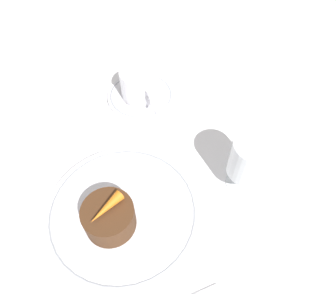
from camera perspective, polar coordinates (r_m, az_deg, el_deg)
ground_plane at (r=0.57m, az=-5.99°, el=-10.00°), size 3.00×3.00×0.00m
dinner_plate at (r=0.56m, az=-7.84°, el=-11.18°), size 0.26×0.26×0.01m
saucer at (r=0.71m, az=-4.74°, el=8.88°), size 0.14×0.14×0.01m
coffee_cup at (r=0.69m, az=-4.94°, el=11.05°), size 0.11×0.08×0.07m
spoon at (r=0.68m, az=-3.73°, el=6.54°), size 0.07×0.09×0.00m
wine_glass at (r=0.54m, az=14.24°, el=-2.12°), size 0.07×0.07×0.12m
dessert_cake at (r=0.52m, az=-10.22°, el=-11.98°), size 0.08×0.08×0.05m
carrot_garnish at (r=0.50m, az=-10.77°, el=-10.44°), size 0.04×0.06×0.02m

